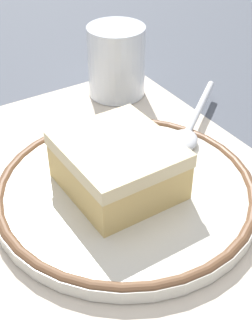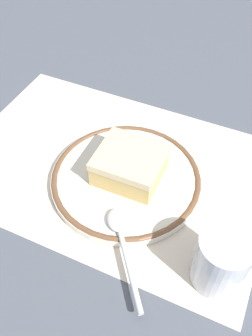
{
  "view_description": "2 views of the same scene",
  "coord_description": "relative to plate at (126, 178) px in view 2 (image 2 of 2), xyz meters",
  "views": [
    {
      "loc": [
        0.24,
        -0.15,
        0.28
      ],
      "look_at": [
        -0.03,
        0.02,
        0.03
      ],
      "focal_mm": 50.73,
      "sensor_mm": 36.0,
      "label": 1
    },
    {
      "loc": [
        -0.18,
        0.35,
        0.45
      ],
      "look_at": [
        -0.03,
        0.02,
        0.03
      ],
      "focal_mm": 39.92,
      "sensor_mm": 36.0,
      "label": 2
    }
  ],
  "objects": [
    {
      "name": "ground_plane",
      "position": [
        0.03,
        -0.02,
        -0.01
      ],
      "size": [
        2.4,
        2.4,
        0.0
      ],
      "primitive_type": "plane",
      "color": "#4C515B"
    },
    {
      "name": "placemat",
      "position": [
        0.03,
        -0.02,
        -0.01
      ],
      "size": [
        0.49,
        0.33,
        0.0
      ],
      "primitive_type": "cube",
      "color": "beige",
      "rests_on": "ground_plane"
    },
    {
      "name": "plate",
      "position": [
        0.0,
        0.0,
        0.0
      ],
      "size": [
        0.23,
        0.23,
        0.01
      ],
      "color": "silver",
      "rests_on": "placemat"
    },
    {
      "name": "cake_slice",
      "position": [
        -0.0,
        -0.01,
        0.03
      ],
      "size": [
        0.1,
        0.09,
        0.05
      ],
      "color": "#DBB76B",
      "rests_on": "plate"
    },
    {
      "name": "spoon",
      "position": [
        -0.04,
        0.1,
        0.01
      ],
      "size": [
        0.11,
        0.13,
        0.01
      ],
      "color": "silver",
      "rests_on": "plate"
    },
    {
      "name": "cup",
      "position": [
        -0.17,
        0.09,
        0.03
      ],
      "size": [
        0.07,
        0.07,
        0.08
      ],
      "color": "silver",
      "rests_on": "placemat"
    }
  ]
}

